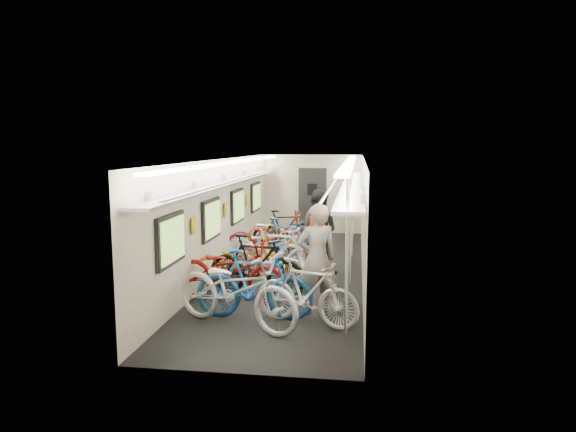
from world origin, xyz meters
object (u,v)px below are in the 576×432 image
(bicycle_1, at_px, (254,285))
(bicycle_0, at_px, (236,289))
(backpack, at_px, (318,228))
(passenger_near, at_px, (317,259))
(passenger_mid, at_px, (318,232))

(bicycle_1, bearing_deg, bicycle_0, 153.07)
(backpack, bearing_deg, bicycle_1, -130.73)
(bicycle_0, xyz_separation_m, passenger_near, (1.13, 0.81, 0.31))
(passenger_near, height_order, passenger_mid, passenger_mid)
(bicycle_1, bearing_deg, backpack, -37.31)
(bicycle_0, xyz_separation_m, passenger_mid, (0.95, 3.31, 0.32))
(passenger_near, bearing_deg, passenger_mid, -106.50)
(bicycle_0, relative_size, bicycle_1, 1.19)
(passenger_mid, relative_size, backpack, 4.72)
(bicycle_1, xyz_separation_m, passenger_mid, (0.76, 2.94, 0.34))
(bicycle_0, distance_m, passenger_near, 1.43)
(bicycle_1, distance_m, backpack, 1.62)
(passenger_near, xyz_separation_m, backpack, (-0.05, 0.70, 0.39))
(bicycle_0, height_order, backpack, backpack)
(backpack, bearing_deg, passenger_near, -88.88)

